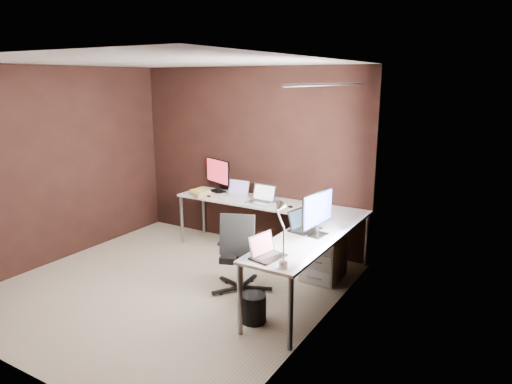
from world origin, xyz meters
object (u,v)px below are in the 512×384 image
at_px(monitor_right, 318,211).
at_px(wastebasket, 254,308).
at_px(laptop_white, 237,193).
at_px(desk_lamp, 280,226).
at_px(laptop_black_small, 266,252).
at_px(book_stack, 200,193).
at_px(drawer_pedestal, 324,254).
at_px(office_chair, 240,268).
at_px(monitor_left, 218,174).
at_px(laptop_black_big, 303,225).
at_px(laptop_silver, 262,199).

relative_size(monitor_right, wastebasket, 2.00).
relative_size(laptop_white, desk_lamp, 0.57).
bearing_deg(laptop_white, wastebasket, -53.21).
height_order(laptop_black_small, book_stack, laptop_black_small).
bearing_deg(drawer_pedestal, desk_lamp, -83.71).
bearing_deg(office_chair, laptop_black_small, -62.29).
height_order(drawer_pedestal, wastebasket, drawer_pedestal).
relative_size(drawer_pedestal, wastebasket, 2.11).
height_order(monitor_left, office_chair, monitor_left).
relative_size(laptop_white, office_chair, 0.34).
bearing_deg(laptop_black_big, wastebasket, -176.89).
bearing_deg(wastebasket, monitor_left, 133.08).
bearing_deg(office_chair, monitor_left, 111.39).
relative_size(drawer_pedestal, laptop_black_small, 1.69).
height_order(monitor_left, laptop_black_small, monitor_left).
bearing_deg(laptop_white, monitor_right, -30.98).
xyz_separation_m(laptop_silver, book_stack, (-0.92, -0.14, -0.01)).
distance_m(laptop_black_small, office_chair, 0.97).
xyz_separation_m(drawer_pedestal, laptop_black_small, (-0.03, -1.35, 0.48)).
bearing_deg(office_chair, monitor_right, -3.55).
distance_m(drawer_pedestal, wastebasket, 1.33).
relative_size(desk_lamp, office_chair, 0.60).
height_order(monitor_right, desk_lamp, desk_lamp).
height_order(drawer_pedestal, office_chair, office_chair).
height_order(monitor_left, monitor_right, monitor_left).
distance_m(book_stack, office_chair, 1.68).
distance_m(laptop_white, laptop_black_big, 1.66).
bearing_deg(laptop_silver, laptop_black_big, -35.30).
distance_m(monitor_right, laptop_black_small, 0.84).
xyz_separation_m(monitor_right, office_chair, (-0.79, -0.26, -0.72)).
height_order(laptop_white, office_chair, office_chair).
relative_size(laptop_silver, book_stack, 1.06).
relative_size(laptop_black_big, office_chair, 0.40).
distance_m(laptop_silver, office_chair, 1.27).
bearing_deg(laptop_silver, office_chair, -68.68).
xyz_separation_m(laptop_silver, office_chair, (0.36, -1.10, -0.50)).
distance_m(desk_lamp, office_chair, 1.31).
relative_size(laptop_silver, wastebasket, 1.27).
bearing_deg(desk_lamp, laptop_black_small, 170.88).
xyz_separation_m(drawer_pedestal, laptop_silver, (-1.02, 0.29, 0.48)).
bearing_deg(drawer_pedestal, wastebasket, -98.47).
xyz_separation_m(monitor_left, monitor_right, (2.01, -1.05, -0.00)).
height_order(desk_lamp, wastebasket, desk_lamp).
xyz_separation_m(monitor_right, laptop_black_small, (-0.17, -0.80, -0.22)).
relative_size(monitor_right, laptop_white, 1.76).
bearing_deg(laptop_silver, laptop_black_small, -55.81).
height_order(monitor_left, laptop_silver, monitor_left).
height_order(monitor_left, laptop_white, monitor_left).
distance_m(monitor_left, monitor_right, 2.27).
distance_m(drawer_pedestal, laptop_silver, 1.17).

